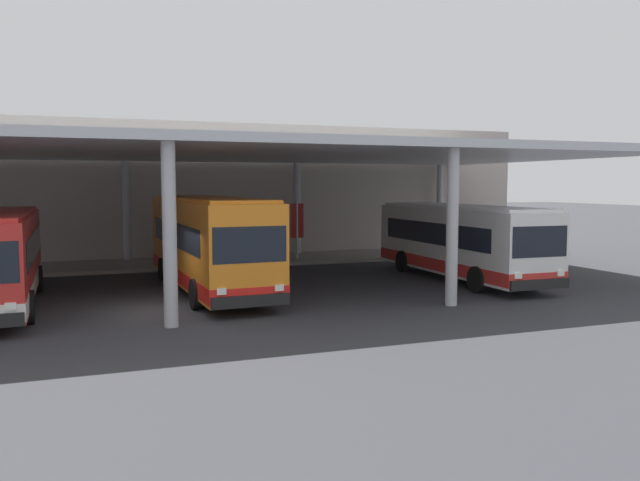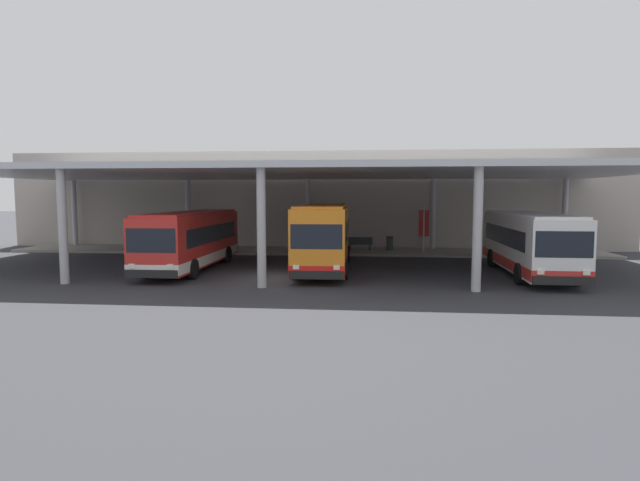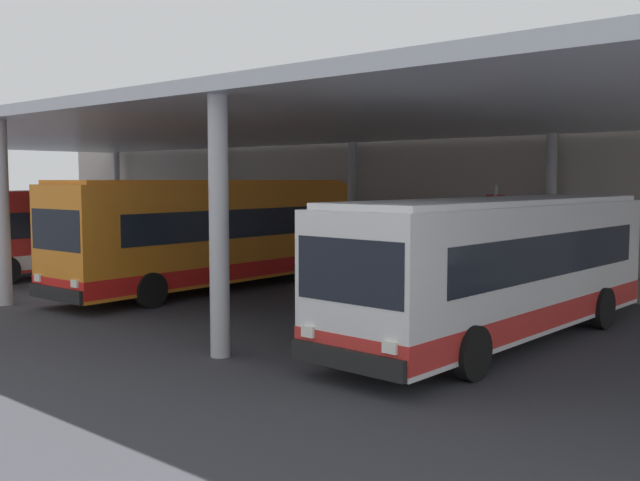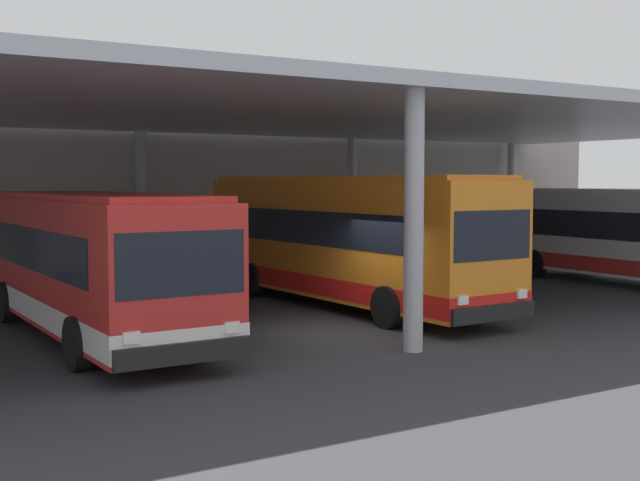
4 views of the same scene
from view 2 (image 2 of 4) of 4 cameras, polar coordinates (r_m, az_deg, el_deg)
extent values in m
plane|color=#333338|center=(25.24, -5.29, -4.23)|extent=(200.00, 200.00, 0.00)
cube|color=gray|center=(36.72, -1.75, -1.16)|extent=(42.00, 4.50, 0.18)
cube|color=#ADA399|center=(39.73, -1.14, 4.56)|extent=(48.00, 1.60, 7.44)
cube|color=silver|center=(30.35, -3.35, 7.57)|extent=(40.00, 17.00, 0.30)
cylinder|color=#B2B2B7|center=(44.57, -25.75, 2.70)|extent=(0.40, 0.40, 5.25)
cylinder|color=#B2B2B7|center=(26.11, -26.82, 1.36)|extent=(0.40, 0.40, 5.25)
cylinder|color=#B2B2B7|center=(40.49, -14.52, 2.86)|extent=(0.40, 0.40, 5.25)
cylinder|color=#B2B2B7|center=(22.51, -6.58, 1.36)|extent=(0.40, 0.40, 5.25)
cylinder|color=#B2B2B7|center=(38.27, -1.41, 2.90)|extent=(0.40, 0.40, 5.25)
cylinder|color=#B2B2B7|center=(22.42, 17.19, 1.16)|extent=(0.40, 0.40, 5.25)
cylinder|color=#B2B2B7|center=(38.21, 12.50, 2.78)|extent=(0.40, 0.40, 5.25)
cylinder|color=#B2B2B7|center=(40.34, 25.68, 2.51)|extent=(0.40, 0.40, 5.25)
cube|color=red|center=(28.84, -14.23, 0.20)|extent=(2.59, 10.42, 2.70)
cube|color=white|center=(28.93, -14.19, -1.77)|extent=(2.61, 10.44, 0.50)
cube|color=black|center=(28.95, -14.15, 0.82)|extent=(2.61, 8.55, 0.90)
cube|color=black|center=(24.04, -18.37, 0.00)|extent=(2.30, 0.14, 1.10)
cube|color=black|center=(24.13, -18.36, -3.57)|extent=(2.45, 0.18, 0.36)
cube|color=red|center=(28.75, -14.29, 3.00)|extent=(2.38, 10.00, 0.12)
cube|color=yellow|center=(24.01, -18.39, 1.95)|extent=(1.75, 0.13, 0.28)
cube|color=white|center=(24.46, -20.30, -2.68)|extent=(0.28, 0.08, 0.20)
cube|color=white|center=(23.74, -16.38, -2.80)|extent=(0.28, 0.08, 0.20)
cylinder|color=black|center=(26.45, -19.03, -2.96)|extent=(0.29, 1.00, 1.00)
cylinder|color=black|center=(25.54, -14.01, -3.11)|extent=(0.29, 1.00, 1.00)
cylinder|color=black|center=(32.04, -14.54, -1.49)|extent=(0.29, 1.00, 1.00)
cylinder|color=black|center=(31.29, -10.31, -1.56)|extent=(0.29, 1.00, 1.00)
cube|color=orange|center=(28.01, 0.48, 0.63)|extent=(2.86, 11.27, 3.10)
cube|color=red|center=(28.13, 0.47, -1.81)|extent=(2.88, 11.29, 0.50)
cube|color=black|center=(28.14, 0.49, 1.26)|extent=(2.83, 9.26, 0.90)
cube|color=black|center=(22.46, -0.40, 0.43)|extent=(2.30, 0.19, 1.10)
cube|color=black|center=(22.57, -0.42, -3.89)|extent=(2.45, 0.24, 0.36)
cube|color=orange|center=(27.93, 0.48, 3.92)|extent=(2.64, 10.82, 0.12)
cube|color=yellow|center=(22.43, -0.40, 3.03)|extent=(1.75, 0.18, 0.28)
cube|color=white|center=(22.62, -2.69, -2.98)|extent=(0.28, 0.09, 0.20)
cube|color=white|center=(22.48, 1.87, -3.03)|extent=(0.28, 0.09, 0.20)
cylinder|color=black|center=(24.83, -2.85, -3.20)|extent=(0.31, 1.01, 1.00)
cylinder|color=black|center=(24.66, 2.82, -3.25)|extent=(0.31, 1.01, 1.00)
cylinder|color=black|center=(31.30, -1.41, -1.48)|extent=(0.31, 1.01, 1.00)
cylinder|color=black|center=(31.16, 3.08, -1.52)|extent=(0.31, 1.01, 1.00)
cube|color=white|center=(28.21, 22.28, -0.13)|extent=(2.72, 10.45, 2.70)
cube|color=red|center=(28.31, 22.21, -2.14)|extent=(2.74, 10.47, 0.50)
cube|color=black|center=(28.33, 22.22, 0.51)|extent=(2.72, 8.58, 0.90)
cube|color=black|center=(23.27, 25.62, -0.40)|extent=(2.30, 0.17, 1.10)
cube|color=black|center=(23.36, 25.55, -4.09)|extent=(2.45, 0.21, 0.36)
cube|color=white|center=(28.12, 22.38, 2.74)|extent=(2.51, 10.03, 0.12)
cube|color=yellow|center=(23.24, 25.67, 1.62)|extent=(1.75, 0.16, 0.28)
cube|color=white|center=(23.05, 23.45, -3.25)|extent=(0.28, 0.09, 0.20)
cube|color=white|center=(23.62, 27.65, -3.22)|extent=(0.28, 0.09, 0.20)
cylinder|color=black|center=(24.93, 21.40, -3.51)|extent=(0.30, 1.01, 1.00)
cylinder|color=black|center=(25.65, 26.72, -3.47)|extent=(0.30, 1.01, 1.00)
cylinder|color=black|center=(30.81, 18.62, -1.85)|extent=(0.30, 1.01, 1.00)
cylinder|color=black|center=(31.40, 23.01, -1.86)|extent=(0.30, 1.01, 1.00)
cube|color=#383D47|center=(36.36, 4.48, -0.38)|extent=(1.80, 0.44, 0.08)
cube|color=#383D47|center=(36.53, 4.49, 0.04)|extent=(1.80, 0.06, 0.44)
cube|color=#2D2D33|center=(36.40, 3.37, -0.72)|extent=(0.10, 0.36, 0.45)
cube|color=#2D2D33|center=(36.37, 5.58, -0.74)|extent=(0.10, 0.36, 0.45)
cylinder|color=#33383D|center=(36.55, 7.81, -0.38)|extent=(0.48, 0.48, 0.90)
cylinder|color=black|center=(36.50, 7.82, 0.38)|extent=(0.52, 0.52, 0.08)
cylinder|color=#B2B2B7|center=(35.63, 11.53, 1.28)|extent=(0.12, 0.12, 3.20)
cube|color=#B22323|center=(35.59, 11.54, 1.89)|extent=(0.70, 0.04, 1.80)
camera|label=1|loc=(8.11, -58.54, 2.61)|focal=36.18mm
camera|label=3|loc=(19.74, 57.28, 1.38)|focal=40.75mm
camera|label=4|loc=(17.53, -53.51, 0.95)|focal=46.31mm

